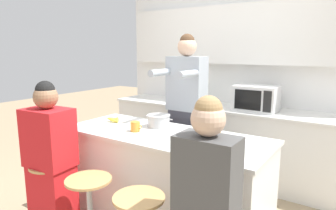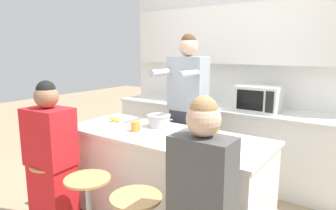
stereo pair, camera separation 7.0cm
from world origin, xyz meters
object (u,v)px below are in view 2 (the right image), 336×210
bar_stool_leftmost (53,193)px  microwave (258,99)px  kitchen_island (163,178)px  cooking_pot (159,121)px  person_cooking (187,118)px  potted_plant (200,95)px  fruit_bowl (194,139)px  coffee_cup_near (135,126)px  person_wrapped_blanket (51,161)px  banana_bunch (115,119)px  juice_carton (212,139)px

bar_stool_leftmost → microwave: 2.43m
kitchen_island → cooking_pot: size_ratio=6.11×
person_cooking → potted_plant: bearing=109.9°
bar_stool_leftmost → person_cooking: size_ratio=0.35×
bar_stool_leftmost → person_cooking: bearing=62.7°
cooking_pot → fruit_bowl: bearing=-25.1°
coffee_cup_near → person_wrapped_blanket: bearing=-130.9°
cooking_pot → fruit_bowl: cooking_pot is taller
coffee_cup_near → potted_plant: potted_plant is taller
bar_stool_leftmost → person_wrapped_blanket: (0.02, -0.01, 0.32)m
kitchen_island → fruit_bowl: size_ratio=8.33×
kitchen_island → coffee_cup_near: 0.55m
bar_stool_leftmost → banana_bunch: size_ratio=3.67×
cooking_pot → juice_carton: 0.82m
person_cooking → person_wrapped_blanket: bearing=-116.6°
cooking_pot → banana_bunch: (-0.50, -0.10, -0.03)m
person_wrapped_blanket → potted_plant: bearing=75.5°
microwave → cooking_pot: bearing=-116.3°
person_wrapped_blanket → banana_bunch: 0.78m
cooking_pot → fruit_bowl: (0.54, -0.25, -0.03)m
cooking_pot → coffee_cup_near: cooking_pot is taller
coffee_cup_near → banana_bunch: bearing=159.1°
fruit_bowl → banana_bunch: 1.06m
cooking_pot → potted_plant: bearing=100.9°
kitchen_island → bar_stool_leftmost: 1.01m
person_wrapped_blanket → banana_bunch: size_ratio=8.03×
person_cooking → coffee_cup_near: (-0.13, -0.70, 0.03)m
person_cooking → microwave: person_cooking is taller
person_cooking → bar_stool_leftmost: bearing=-117.7°
bar_stool_leftmost → potted_plant: potted_plant is taller
bar_stool_leftmost → microwave: (1.18, 1.99, 0.72)m
banana_bunch → fruit_bowl: bearing=-8.5°
microwave → potted_plant: microwave is taller
bar_stool_leftmost → person_wrapped_blanket: size_ratio=0.46×
kitchen_island → coffee_cup_near: bearing=-160.8°
microwave → coffee_cup_near: bearing=-114.8°
person_wrapped_blanket → potted_plant: 2.11m
person_wrapped_blanket → microwave: size_ratio=2.76×
potted_plant → fruit_bowl: bearing=-62.2°
cooking_pot → coffee_cup_near: bearing=-107.2°
coffee_cup_near → potted_plant: size_ratio=0.52×
coffee_cup_near → fruit_bowl: bearing=0.5°
person_wrapped_blanket → fruit_bowl: person_wrapped_blanket is taller
person_cooking → cooking_pot: 0.45m
fruit_bowl → coffee_cup_near: coffee_cup_near is taller
bar_stool_leftmost → microwave: size_ratio=1.26×
person_wrapped_blanket → juice_carton: size_ratio=7.58×
kitchen_island → coffee_cup_near: size_ratio=16.00×
banana_bunch → coffee_cup_near: bearing=-20.9°
kitchen_island → potted_plant: 1.56m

